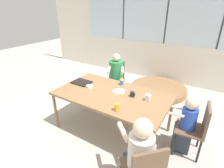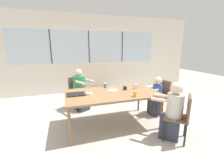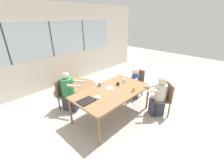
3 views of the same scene
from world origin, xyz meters
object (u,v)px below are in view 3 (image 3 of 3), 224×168
object	(u,v)px
person_man_blue_shirt	(69,93)
person_toddler	(135,84)
bowl_white_shallow	(98,97)
folded_table_stack	(76,88)
milk_carton_small	(124,80)
coffee_mug	(118,84)
chair_for_man_blue_shirt	(64,92)
sippy_cup	(99,84)
chair_for_toddler	(137,81)
person_woman_green_shirt	(159,97)
chair_for_woman_green_shirt	(165,97)
juice_glass	(134,89)

from	to	relation	value
person_man_blue_shirt	person_toddler	world-z (taller)	person_man_blue_shirt
bowl_white_shallow	folded_table_stack	size ratio (longest dim) A/B	0.08
milk_carton_small	folded_table_stack	distance (m)	2.00
coffee_mug	folded_table_stack	size ratio (longest dim) A/B	0.06
chair_for_man_blue_shirt	person_man_blue_shirt	size ratio (longest dim) A/B	0.78
sippy_cup	bowl_white_shallow	bearing A→B (deg)	-136.64
chair_for_toddler	person_woman_green_shirt	xyz separation A→B (m)	(-0.48, -0.99, -0.02)
chair_for_man_blue_shirt	milk_carton_small	bearing A→B (deg)	110.32
chair_for_toddler	chair_for_man_blue_shirt	bearing A→B (deg)	55.21
sippy_cup	folded_table_stack	bearing A→B (deg)	80.08
chair_for_toddler	person_man_blue_shirt	bearing A→B (deg)	57.82
bowl_white_shallow	folded_table_stack	world-z (taller)	bowl_white_shallow
chair_for_toddler	chair_for_woman_green_shirt	bearing A→B (deg)	154.90
milk_carton_small	bowl_white_shallow	xyz separation A→B (m)	(-1.08, -0.11, -0.03)
chair_for_man_blue_shirt	milk_carton_small	distance (m)	1.68
juice_glass	bowl_white_shallow	distance (m)	0.90
person_man_blue_shirt	folded_table_stack	size ratio (longest dim) A/B	0.77
chair_for_man_blue_shirt	folded_table_stack	size ratio (longest dim) A/B	0.60
chair_for_man_blue_shirt	person_toddler	distance (m)	2.12
coffee_mug	sippy_cup	distance (m)	0.48
milk_carton_small	folded_table_stack	size ratio (longest dim) A/B	0.07
chair_for_toddler	milk_carton_small	xyz separation A→B (m)	(-0.76, -0.07, 0.27)
bowl_white_shallow	person_man_blue_shirt	bearing A→B (deg)	94.01
chair_for_man_blue_shirt	coffee_mug	world-z (taller)	chair_for_man_blue_shirt
bowl_white_shallow	folded_table_stack	distance (m)	2.17
chair_for_toddler	juice_glass	world-z (taller)	chair_for_toddler
person_toddler	bowl_white_shallow	bearing A→B (deg)	88.37
coffee_mug	milk_carton_small	bearing A→B (deg)	0.29
chair_for_woman_green_shirt	juice_glass	world-z (taller)	chair_for_woman_green_shirt
chair_for_woman_green_shirt	person_man_blue_shirt	distance (m)	2.53
chair_for_man_blue_shirt	juice_glass	xyz separation A→B (m)	(0.96, -1.62, 0.28)
chair_for_toddler	folded_table_stack	size ratio (longest dim) A/B	0.60
chair_for_toddler	person_man_blue_shirt	size ratio (longest dim) A/B	0.78
person_toddler	milk_carton_small	world-z (taller)	person_toddler
chair_for_woman_green_shirt	chair_for_toddler	distance (m)	1.16
person_woman_green_shirt	folded_table_stack	distance (m)	2.86
chair_for_woman_green_shirt	chair_for_man_blue_shirt	size ratio (longest dim) A/B	1.00
chair_for_man_blue_shirt	milk_carton_small	xyz separation A→B (m)	(1.23, -1.11, 0.27)
chair_for_woman_green_shirt	person_toddler	world-z (taller)	person_toddler
folded_table_stack	person_man_blue_shirt	bearing A→B (deg)	-132.03
chair_for_man_blue_shirt	juice_glass	bearing A→B (deg)	93.31
milk_carton_small	folded_table_stack	bearing A→B (deg)	101.43
chair_for_woman_green_shirt	person_woman_green_shirt	xyz separation A→B (m)	(-0.12, 0.11, -0.02)
chair_for_toddler	bowl_white_shallow	distance (m)	1.86
chair_for_toddler	person_toddler	world-z (taller)	person_toddler
chair_for_woman_green_shirt	folded_table_stack	xyz separation A→B (m)	(-0.77, 2.86, -0.44)
person_man_blue_shirt	coffee_mug	world-z (taller)	person_man_blue_shirt
sippy_cup	chair_for_man_blue_shirt	bearing A→B (deg)	126.23
chair_for_toddler	coffee_mug	xyz separation A→B (m)	(-1.02, -0.07, 0.26)
chair_for_toddler	bowl_white_shallow	world-z (taller)	chair_for_toddler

